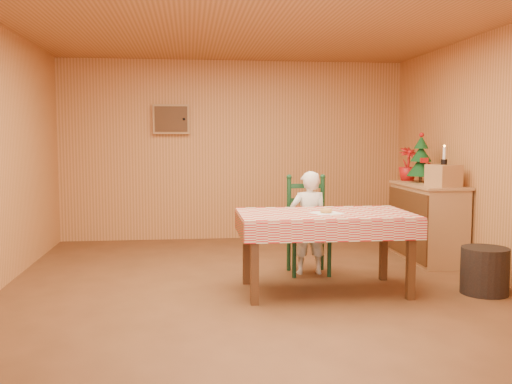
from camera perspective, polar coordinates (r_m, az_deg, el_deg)
ground at (r=5.59m, az=0.24°, el=-9.94°), size 6.00×6.00×0.00m
cabin_walls at (r=5.93m, az=-0.40°, el=8.76°), size 5.10×6.05×2.65m
dining_table at (r=5.51m, az=6.89°, el=-2.89°), size 1.66×0.96×0.77m
ladder_chair at (r=6.29m, az=5.19°, el=-3.53°), size 0.44×0.40×1.08m
seated_child at (r=6.23m, az=5.30°, el=-3.08°), size 0.41×0.27×1.12m
napkin at (r=5.45m, az=7.02°, el=-2.09°), size 0.32×0.32×0.00m
donut at (r=5.44m, az=7.03°, el=-1.86°), size 0.14×0.14×0.04m
shelf_unit at (r=7.23m, az=16.71°, el=-2.88°), size 0.54×1.24×0.93m
crate at (r=6.81m, az=18.25°, el=1.56°), size 0.37×0.37×0.25m
christmas_tree at (r=7.39m, az=16.16°, el=3.11°), size 0.34×0.34×0.62m
flower_arrangement at (r=7.65m, az=14.93°, el=2.72°), size 0.26×0.26×0.43m
candle_set at (r=6.80m, az=18.30°, el=3.16°), size 0.07×0.07×0.22m
storage_bin at (r=5.89m, az=21.90°, el=-7.31°), size 0.49×0.49×0.44m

